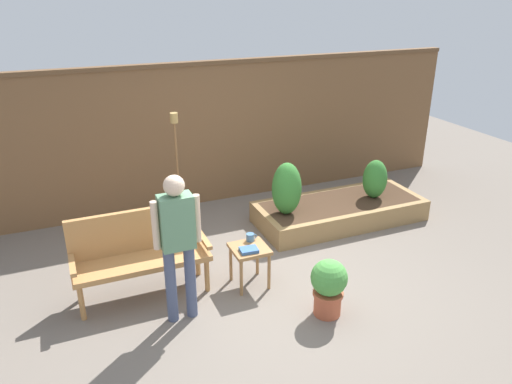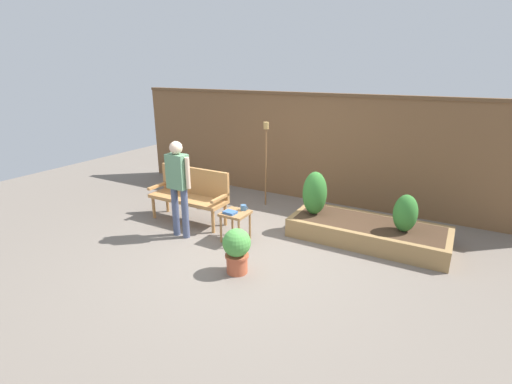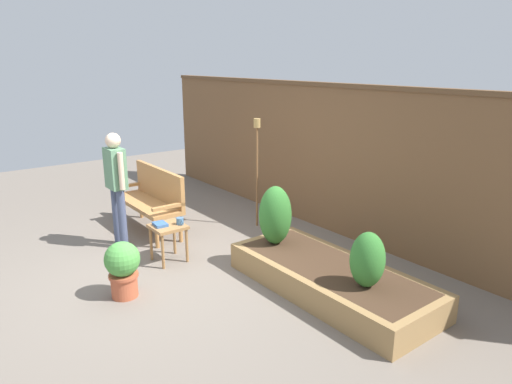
{
  "view_description": "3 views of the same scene",
  "coord_description": "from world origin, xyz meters",
  "px_view_note": "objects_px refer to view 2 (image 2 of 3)",
  "views": [
    {
      "loc": [
        -2.07,
        -4.26,
        3.15
      ],
      "look_at": [
        -0.02,
        0.62,
        0.91
      ],
      "focal_mm": 34.41,
      "sensor_mm": 36.0,
      "label": 1
    },
    {
      "loc": [
        2.62,
        -4.39,
        2.6
      ],
      "look_at": [
        -0.17,
        0.57,
        0.71
      ],
      "focal_mm": 26.14,
      "sensor_mm": 36.0,
      "label": 2
    },
    {
      "loc": [
        4.68,
        -2.29,
        2.46
      ],
      "look_at": [
        0.45,
        0.95,
        0.94
      ],
      "focal_mm": 32.48,
      "sensor_mm": 36.0,
      "label": 3
    }
  ],
  "objects_px": {
    "potted_boxwood": "(237,249)",
    "shrub_near_bench": "(315,193)",
    "garden_bench": "(191,191)",
    "book_on_table": "(230,212)",
    "cup_on_table": "(244,208)",
    "shrub_far_corner": "(405,213)",
    "person_by_bench": "(178,181)",
    "tiki_torch": "(266,149)",
    "side_table": "(235,217)"
  },
  "relations": [
    {
      "from": "potted_boxwood",
      "to": "shrub_near_bench",
      "type": "height_order",
      "value": "shrub_near_bench"
    },
    {
      "from": "garden_bench",
      "to": "shrub_near_bench",
      "type": "bearing_deg",
      "value": 16.86
    },
    {
      "from": "book_on_table",
      "to": "shrub_near_bench",
      "type": "distance_m",
      "value": 1.44
    },
    {
      "from": "garden_bench",
      "to": "cup_on_table",
      "type": "distance_m",
      "value": 1.23
    },
    {
      "from": "shrub_far_corner",
      "to": "person_by_bench",
      "type": "xyz_separation_m",
      "value": [
        -3.2,
        -1.26,
        0.35
      ]
    },
    {
      "from": "cup_on_table",
      "to": "potted_boxwood",
      "type": "distance_m",
      "value": 1.07
    },
    {
      "from": "book_on_table",
      "to": "shrub_near_bench",
      "type": "bearing_deg",
      "value": 52.19
    },
    {
      "from": "garden_bench",
      "to": "tiki_torch",
      "type": "bearing_deg",
      "value": 59.66
    },
    {
      "from": "shrub_far_corner",
      "to": "shrub_near_bench",
      "type": "bearing_deg",
      "value": 180.0
    },
    {
      "from": "garden_bench",
      "to": "shrub_far_corner",
      "type": "height_order",
      "value": "garden_bench"
    },
    {
      "from": "tiki_torch",
      "to": "potted_boxwood",
      "type": "bearing_deg",
      "value": -70.25
    },
    {
      "from": "garden_bench",
      "to": "potted_boxwood",
      "type": "height_order",
      "value": "garden_bench"
    },
    {
      "from": "garden_bench",
      "to": "cup_on_table",
      "type": "relative_size",
      "value": 11.32
    },
    {
      "from": "shrub_near_bench",
      "to": "tiki_torch",
      "type": "relative_size",
      "value": 0.44
    },
    {
      "from": "person_by_bench",
      "to": "shrub_far_corner",
      "type": "bearing_deg",
      "value": 21.5
    },
    {
      "from": "shrub_near_bench",
      "to": "side_table",
      "type": "bearing_deg",
      "value": -133.72
    },
    {
      "from": "potted_boxwood",
      "to": "garden_bench",
      "type": "bearing_deg",
      "value": 145.49
    },
    {
      "from": "cup_on_table",
      "to": "person_by_bench",
      "type": "xyz_separation_m",
      "value": [
        -0.93,
        -0.43,
        0.41
      ]
    },
    {
      "from": "shrub_far_corner",
      "to": "person_by_bench",
      "type": "relative_size",
      "value": 0.36
    },
    {
      "from": "cup_on_table",
      "to": "tiki_torch",
      "type": "bearing_deg",
      "value": 105.44
    },
    {
      "from": "shrub_far_corner",
      "to": "cup_on_table",
      "type": "bearing_deg",
      "value": -159.9
    },
    {
      "from": "side_table",
      "to": "shrub_near_bench",
      "type": "xyz_separation_m",
      "value": [
        0.93,
        0.97,
        0.26
      ]
    },
    {
      "from": "garden_bench",
      "to": "shrub_far_corner",
      "type": "bearing_deg",
      "value": 10.21
    },
    {
      "from": "shrub_far_corner",
      "to": "book_on_table",
      "type": "bearing_deg",
      "value": -156.16
    },
    {
      "from": "garden_bench",
      "to": "book_on_table",
      "type": "height_order",
      "value": "garden_bench"
    },
    {
      "from": "side_table",
      "to": "shrub_far_corner",
      "type": "relative_size",
      "value": 0.85
    },
    {
      "from": "garden_bench",
      "to": "person_by_bench",
      "type": "relative_size",
      "value": 0.92
    },
    {
      "from": "side_table",
      "to": "garden_bench",
      "type": "bearing_deg",
      "value": 163.28
    },
    {
      "from": "book_on_table",
      "to": "tiki_torch",
      "type": "distance_m",
      "value": 1.9
    },
    {
      "from": "tiki_torch",
      "to": "person_by_bench",
      "type": "height_order",
      "value": "tiki_torch"
    },
    {
      "from": "cup_on_table",
      "to": "shrub_far_corner",
      "type": "relative_size",
      "value": 0.22
    },
    {
      "from": "side_table",
      "to": "shrub_far_corner",
      "type": "height_order",
      "value": "shrub_far_corner"
    },
    {
      "from": "cup_on_table",
      "to": "shrub_far_corner",
      "type": "xyz_separation_m",
      "value": [
        2.27,
        0.83,
        0.06
      ]
    },
    {
      "from": "book_on_table",
      "to": "potted_boxwood",
      "type": "distance_m",
      "value": 0.94
    },
    {
      "from": "garden_bench",
      "to": "shrub_far_corner",
      "type": "distance_m",
      "value": 3.54
    },
    {
      "from": "garden_bench",
      "to": "side_table",
      "type": "height_order",
      "value": "garden_bench"
    },
    {
      "from": "garden_bench",
      "to": "cup_on_table",
      "type": "height_order",
      "value": "garden_bench"
    },
    {
      "from": "book_on_table",
      "to": "tiki_torch",
      "type": "bearing_deg",
      "value": 105.02
    },
    {
      "from": "side_table",
      "to": "cup_on_table",
      "type": "bearing_deg",
      "value": 64.03
    },
    {
      "from": "tiki_torch",
      "to": "person_by_bench",
      "type": "relative_size",
      "value": 1.06
    },
    {
      "from": "person_by_bench",
      "to": "garden_bench",
      "type": "bearing_deg",
      "value": 114.1
    },
    {
      "from": "person_by_bench",
      "to": "shrub_near_bench",
      "type": "bearing_deg",
      "value": 35.19
    },
    {
      "from": "side_table",
      "to": "potted_boxwood",
      "type": "xyz_separation_m",
      "value": [
        0.54,
        -0.81,
        -0.05
      ]
    },
    {
      "from": "shrub_near_bench",
      "to": "shrub_far_corner",
      "type": "xyz_separation_m",
      "value": [
        1.41,
        0.0,
        -0.08
      ]
    },
    {
      "from": "side_table",
      "to": "shrub_near_bench",
      "type": "relative_size",
      "value": 0.66
    },
    {
      "from": "shrub_near_bench",
      "to": "potted_boxwood",
      "type": "bearing_deg",
      "value": -102.38
    },
    {
      "from": "person_by_bench",
      "to": "cup_on_table",
      "type": "bearing_deg",
      "value": 24.81
    },
    {
      "from": "side_table",
      "to": "book_on_table",
      "type": "relative_size",
      "value": 2.49
    },
    {
      "from": "book_on_table",
      "to": "tiki_torch",
      "type": "height_order",
      "value": "tiki_torch"
    },
    {
      "from": "potted_boxwood",
      "to": "person_by_bench",
      "type": "bearing_deg",
      "value": 159.51
    }
  ]
}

